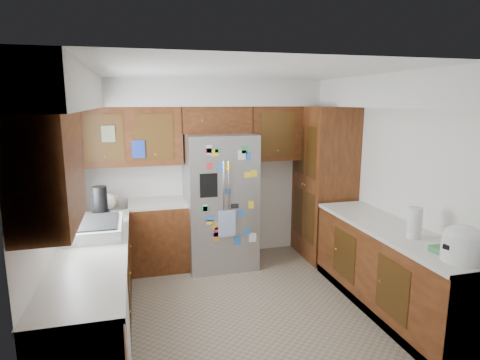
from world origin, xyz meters
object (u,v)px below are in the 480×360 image
at_px(pantry, 324,183).
at_px(rice_cooker, 464,243).
at_px(fridge, 220,201).
at_px(paper_towel, 415,223).

distance_m(pantry, rice_cooker, 2.53).
distance_m(fridge, rice_cooker, 2.99).
height_order(pantry, paper_towel, pantry).
xyz_separation_m(fridge, paper_towel, (1.48, -2.00, 0.17)).
bearing_deg(rice_cooker, pantry, 89.99).
height_order(fridge, paper_towel, fridge).
bearing_deg(fridge, paper_towel, -53.48).
xyz_separation_m(pantry, fridge, (-1.50, 0.05, -0.17)).
bearing_deg(fridge, rice_cooker, -59.87).
height_order(pantry, fridge, pantry).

